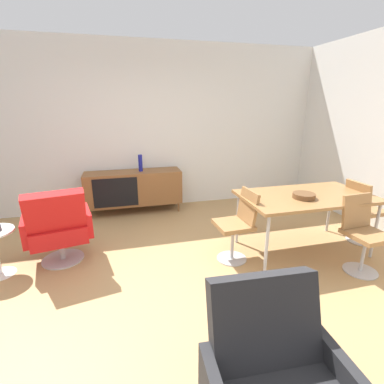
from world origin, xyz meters
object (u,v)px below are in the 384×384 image
Objects in this scene: dining_chair_near_window at (238,223)px; vase_cobalt at (140,163)px; dining_chair_front_right at (363,231)px; dining_chair_far_end at (362,209)px; sideboard at (134,188)px; armchair_black_shell at (275,381)px; wooden_bowl_on_table at (304,196)px; lounge_chair_red at (58,226)px; dining_table at (306,198)px.

vase_cobalt is at bearing 116.75° from dining_chair_near_window.
dining_chair_front_right is 0.78m from dining_chair_far_end.
armchair_black_shell is at bearing -82.87° from sideboard.
armchair_black_shell reaches higher than dining_chair_far_end.
armchair_black_shell is at bearing -141.65° from dining_chair_far_end.
dining_chair_front_right is 1.00× the size of dining_chair_near_window.
lounge_chair_red is at bearing 169.33° from wooden_bowl_on_table.
vase_cobalt is (0.14, 0.00, 0.42)m from sideboard.
dining_chair_front_right is at bearing -45.41° from wooden_bowl_on_table.
dining_chair_front_right is 0.90× the size of armchair_black_shell.
wooden_bowl_on_table is 0.30× the size of dining_chair_far_end.
armchair_black_shell reaches higher than wooden_bowl_on_table.
dining_chair_far_end is at bearing -0.17° from dining_table.
wooden_bowl_on_table is 0.84m from dining_chair_near_window.
dining_chair_far_end is at bearing -6.53° from lounge_chair_red.
armchair_black_shell is (-1.51, -1.90, -0.23)m from dining_table.
dining_chair_near_window reaches higher than wooden_bowl_on_table.
sideboard is 1.69× the size of armchair_black_shell.
sideboard is at bearing 136.20° from dining_table.
dining_chair_front_right is 2.29m from armchair_black_shell.
wooden_bowl_on_table is 0.30× the size of dining_chair_near_window.
lounge_chair_red is at bearing 163.12° from dining_chair_front_right.
dining_table is at bearing 41.54° from wooden_bowl_on_table.
dining_chair_front_right is 1.00× the size of dining_chair_far_end.
vase_cobalt is at bearing 130.97° from wooden_bowl_on_table.
dining_chair_near_window is (-0.78, 0.10, -0.30)m from wooden_bowl_on_table.
dining_table is (1.98, -1.90, 0.26)m from sideboard.
sideboard is 1.00× the size of dining_table.
lounge_chair_red reaches higher than dining_table.
vase_cobalt reaches higher than dining_chair_near_window.
lounge_chair_red is at bearing -126.21° from vase_cobalt.
dining_chair_far_end is (0.54, 0.56, 0.00)m from dining_chair_front_right.
sideboard is at bearing 133.16° from wooden_bowl_on_table.
dining_table reaches higher than sideboard.
lounge_chair_red is 2.73m from armchair_black_shell.
dining_chair_front_right is at bearing -46.57° from sideboard.
dining_chair_far_end is 0.90× the size of armchair_black_shell.
armchair_black_shell is (-1.86, -1.34, -0.00)m from dining_chair_front_right.
sideboard is at bearing 133.43° from dining_chair_front_right.
dining_chair_front_right is 0.90× the size of lounge_chair_red.
wooden_bowl_on_table is 0.30× the size of dining_chair_front_right.
lounge_chair_red reaches higher than wooden_bowl_on_table.
armchair_black_shell reaches higher than dining_chair_near_window.
wooden_bowl_on_table is at bearing -138.46° from dining_table.
vase_cobalt is at bearing 145.12° from dining_chair_far_end.
dining_chair_near_window is at bearing -63.25° from vase_cobalt.
dining_chair_front_right and dining_chair_near_window have the same top height.
dining_chair_far_end is at bearing -33.55° from sideboard.
wooden_bowl_on_table reaches higher than dining_table.
wooden_bowl_on_table is (1.88, -2.00, 0.33)m from sideboard.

